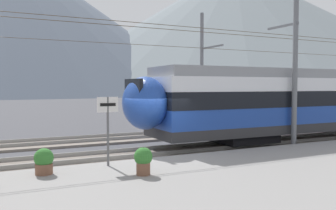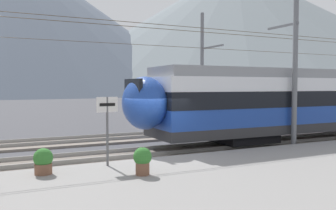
# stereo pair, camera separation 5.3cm
# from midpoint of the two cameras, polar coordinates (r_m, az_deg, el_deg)

# --- Properties ---
(ground_plane) EXTENTS (400.00, 400.00, 0.00)m
(ground_plane) POSITION_cam_midpoint_polar(r_m,az_deg,el_deg) (14.38, -1.68, -8.98)
(ground_plane) COLOR #424247
(platform_slab) EXTENTS (120.00, 7.08, 0.36)m
(platform_slab) POSITION_cam_midpoint_polar(r_m,az_deg,el_deg) (10.62, 8.36, -12.34)
(platform_slab) COLOR gray
(platform_slab) RESTS_ON ground
(track_near) EXTENTS (120.00, 3.00, 0.28)m
(track_near) POSITION_cam_midpoint_polar(r_m,az_deg,el_deg) (15.46, -3.57, -7.87)
(track_near) COLOR slate
(track_near) RESTS_ON ground
(track_far) EXTENTS (120.00, 3.00, 0.28)m
(track_far) POSITION_cam_midpoint_polar(r_m,az_deg,el_deg) (20.06, -9.01, -5.39)
(track_far) COLOR slate
(track_far) RESTS_ON ground
(catenary_mast_mid) EXTENTS (49.55, 1.99, 7.32)m
(catenary_mast_mid) POSITION_cam_midpoint_polar(r_m,az_deg,el_deg) (17.74, 19.21, 5.71)
(catenary_mast_mid) COLOR slate
(catenary_mast_mid) RESTS_ON ground
(catenary_mast_far_side) EXTENTS (49.55, 2.68, 8.05)m
(catenary_mast_far_side) POSITION_cam_midpoint_polar(r_m,az_deg,el_deg) (24.88, 5.58, 5.74)
(catenary_mast_far_side) COLOR slate
(catenary_mast_far_side) RESTS_ON ground
(platform_sign) EXTENTS (0.70, 0.08, 2.27)m
(platform_sign) POSITION_cam_midpoint_polar(r_m,az_deg,el_deg) (11.89, -9.72, -1.65)
(platform_sign) COLOR #59595B
(platform_sign) RESTS_ON platform_slab
(potted_plant_platform_edge) EXTENTS (0.57, 0.57, 0.78)m
(potted_plant_platform_edge) POSITION_cam_midpoint_polar(r_m,az_deg,el_deg) (11.39, -19.33, -8.35)
(potted_plant_platform_edge) COLOR brown
(potted_plant_platform_edge) RESTS_ON platform_slab
(potted_plant_by_shelter) EXTENTS (0.55, 0.55, 0.82)m
(potted_plant_by_shelter) POSITION_cam_midpoint_polar(r_m,az_deg,el_deg) (10.69, -4.11, -8.61)
(potted_plant_by_shelter) COLOR brown
(potted_plant_by_shelter) RESTS_ON platform_slab
(mountain_right_ridge) EXTENTS (208.51, 208.51, 64.81)m
(mountain_right_ridge) POSITION_cam_midpoint_polar(r_m,az_deg,el_deg) (193.94, 10.43, 11.68)
(mountain_right_ridge) COLOR slate
(mountain_right_ridge) RESTS_ON ground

